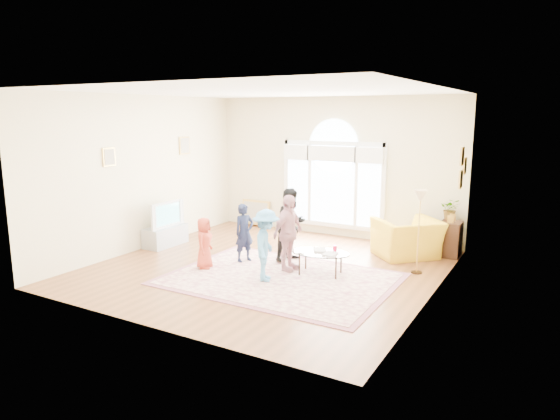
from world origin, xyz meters
The scene contains 18 objects.
ground centered at (0.00, 0.00, 0.00)m, with size 6.00×6.00×0.00m, color brown.
room_shell centered at (0.01, 2.83, 1.57)m, with size 6.00×6.00×6.00m.
area_rug centered at (0.53, -0.43, 0.01)m, with size 3.60×2.60×0.02m, color beige.
rug_border centered at (0.53, -0.43, 0.01)m, with size 3.80×2.80×0.01m, color #945566.
tv_console centered at (-2.75, 0.30, 0.21)m, with size 0.45×1.00×0.42m, color #93979B.
television centered at (-2.74, 0.30, 0.70)m, with size 0.16×0.97×0.56m.
coffee_table centered at (1.04, 0.13, 0.40)m, with size 1.13×0.82×0.54m.
armchair centered at (2.05, 2.01, 0.38)m, with size 1.18×1.03×0.76m, color gold.
side_cabinet centered at (2.78, 2.52, 0.35)m, with size 0.40×0.50×0.70m, color black.
floor_lamp centered at (2.49, 1.10, 1.28)m, with size 0.32×0.32×1.51m.
plant_pedestal centered at (2.70, 2.77, 0.35)m, with size 0.20×0.20×0.70m, color white.
potted_plant centered at (2.70, 2.77, 0.91)m, with size 0.39×0.33×0.43m, color #33722D.
leaning_picture centered at (-2.09, 2.90, 0.00)m, with size 0.80×0.05×0.62m, color tan.
child_red centered at (-0.97, -0.59, 0.49)m, with size 0.46×0.30×0.94m, color #B63C28.
child_navy centered at (-0.57, 0.13, 0.58)m, with size 0.41×0.27×1.12m, color #141B33.
child_black centered at (0.19, 0.62, 0.72)m, with size 0.68×0.53×1.41m, color black.
child_pink centered at (0.42, 0.05, 0.71)m, with size 0.81×0.34×1.38m, color #CF8F98.
child_blue centered at (0.38, -0.63, 0.63)m, with size 0.79×0.46×1.23m, color #4B91CA.
Camera 1 is at (4.63, -7.58, 2.82)m, focal length 32.00 mm.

